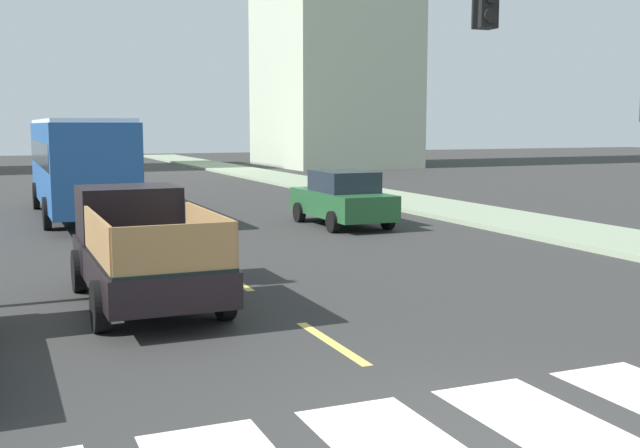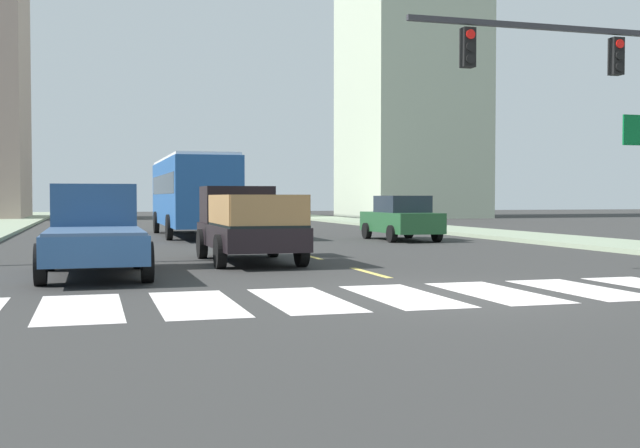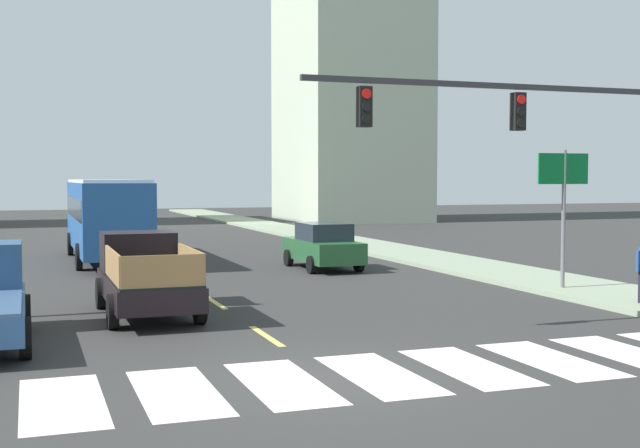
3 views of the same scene
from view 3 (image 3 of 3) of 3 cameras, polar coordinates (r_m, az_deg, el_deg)
The scene contains 22 objects.
ground_plane at distance 14.09m, azimuth 0.79°, elevation -10.65°, with size 160.00×160.00×0.00m, color #2F2F2E.
sidewalk_right at distance 34.72m, azimuth 7.28°, elevation -2.30°, with size 3.46×110.00×0.15m, color gray.
crosswalk_stripe_2 at distance 13.26m, azimuth -17.39°, elevation -11.65°, with size 1.23×3.26×0.01m, color silver.
crosswalk_stripe_3 at distance 13.43m, azimuth -9.85°, elevation -11.36°, with size 1.23×3.26×0.01m, color silver.
crosswalk_stripe_4 at distance 13.82m, azimuth -2.64°, elevation -10.91°, with size 1.23×3.26×0.01m, color silver.
crosswalk_stripe_5 at distance 14.40m, azimuth 4.07°, elevation -10.33°, with size 1.23×3.26×0.01m, color silver.
crosswalk_stripe_6 at distance 15.16m, azimuth 10.15°, elevation -9.69°, with size 1.23×3.26×0.01m, color silver.
crosswalk_stripe_7 at distance 16.07m, azimuth 15.57°, elevation -9.02°, with size 1.23×3.26×0.01m, color silver.
crosswalk_stripe_8 at distance 17.11m, azimuth 20.36°, elevation -8.36°, with size 1.23×3.26×0.01m, color silver.
lane_dash_0 at distance 17.81m, azimuth -3.74°, elevation -7.72°, with size 0.16×2.40×0.01m, color #DAC156.
lane_dash_1 at distance 22.59m, azimuth -7.23°, elevation -5.42°, with size 0.16×2.40×0.01m, color #DAC156.
lane_dash_2 at distance 27.45m, azimuth -9.47°, elevation -3.91°, with size 0.16×2.40×0.01m, color #DAC156.
lane_dash_3 at distance 32.35m, azimuth -11.03°, elevation -2.86°, with size 0.16×2.40×0.01m, color #DAC156.
lane_dash_4 at distance 37.28m, azimuth -12.18°, elevation -2.08°, with size 0.16×2.40×0.01m, color #DAC156.
lane_dash_5 at distance 42.23m, azimuth -13.06°, elevation -1.48°, with size 0.16×2.40×0.01m, color #DAC156.
lane_dash_6 at distance 47.19m, azimuth -13.76°, elevation -1.01°, with size 0.16×2.40×0.01m, color #DAC156.
lane_dash_7 at distance 52.15m, azimuth -14.32°, elevation -0.63°, with size 0.16×2.40×0.01m, color #DAC156.
pickup_stakebed at distance 21.04m, azimuth -12.02°, elevation -3.53°, with size 2.18×5.20×1.96m.
city_bus at distance 34.39m, azimuth -14.57°, elevation 0.71°, with size 2.72×10.80×3.32m.
sedan_near_left at distance 30.62m, azimuth 0.20°, elevation -1.53°, with size 2.02×4.40×1.72m.
traffic_signal_gantry at distance 19.64m, azimuth 16.35°, elevation 5.52°, with size 9.36×0.27×6.00m.
direction_sign_green at distance 25.20m, azimuth 16.47°, elevation 2.29°, with size 1.70×0.12×4.20m.
Camera 3 is at (-4.77, -12.82, 3.36)m, focal length 46.30 mm.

